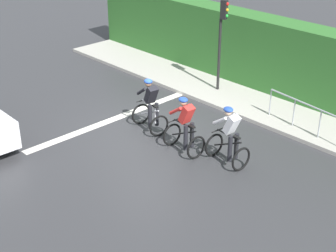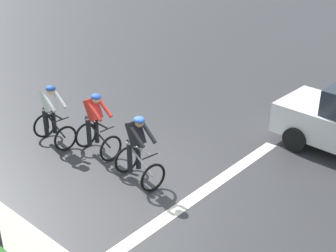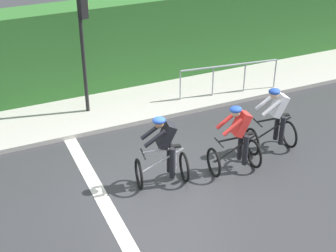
{
  "view_description": "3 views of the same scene",
  "coord_description": "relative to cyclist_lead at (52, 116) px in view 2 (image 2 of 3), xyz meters",
  "views": [
    {
      "loc": [
        9.25,
        10.66,
        7.15
      ],
      "look_at": [
        0.58,
        1.57,
        0.9
      ],
      "focal_mm": 54.58,
      "sensor_mm": 36.0,
      "label": 1
    },
    {
      "loc": [
        -6.55,
        -6.55,
        6.02
      ],
      "look_at": [
        0.92,
        0.09,
        1.04
      ],
      "focal_mm": 50.54,
      "sensor_mm": 36.0,
      "label": 2
    },
    {
      "loc": [
        8.36,
        -3.58,
        6.65
      ],
      "look_at": [
        -0.66,
        0.48,
        1.06
      ],
      "focal_mm": 54.7,
      "sensor_mm": 36.0,
      "label": 3
    }
  ],
  "objects": [
    {
      "name": "cyclist_second",
      "position": [
        0.4,
        -1.26,
        0.0
      ],
      "size": [
        0.74,
        1.12,
        1.66
      ],
      "color": "black",
      "rests_on": "ground"
    },
    {
      "name": "cyclist_mid",
      "position": [
        0.19,
        -2.95,
        0.0
      ],
      "size": [
        0.84,
        1.17,
        1.66
      ],
      "color": "black",
      "rests_on": "ground"
    },
    {
      "name": "ground_plane",
      "position": [
        0.26,
        -3.06,
        -0.8
      ],
      "size": [
        80.0,
        80.0,
        0.0
      ],
      "primitive_type": "plane",
      "color": "#333335"
    },
    {
      "name": "road_marking_stop_line",
      "position": [
        0.26,
        -4.36,
        -0.79
      ],
      "size": [
        7.0,
        0.3,
        0.01
      ],
      "primitive_type": "cube",
      "color": "silver",
      "rests_on": "ground"
    },
    {
      "name": "cyclist_lead",
      "position": [
        0.0,
        0.0,
        0.0
      ],
      "size": [
        0.76,
        1.13,
        1.66
      ],
      "color": "black",
      "rests_on": "ground"
    }
  ]
}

